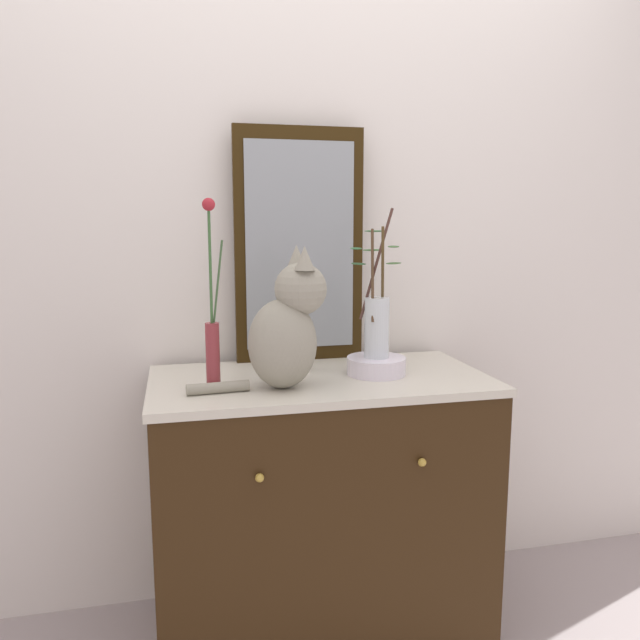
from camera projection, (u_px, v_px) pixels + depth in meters
ground_plane at (320, 630)px, 2.06m from camera, size 6.00×6.00×0.00m
wall_back at (298, 238)px, 2.19m from camera, size 4.40×0.08×2.60m
sideboard at (320, 508)px, 1.99m from camera, size 1.05×0.57×0.88m
mirror_leaning at (300, 246)px, 2.10m from camera, size 0.45×0.03×0.80m
cat_sitting at (287, 327)px, 1.77m from camera, size 0.41×0.20×0.41m
vase_slim_green at (212, 333)px, 1.74m from camera, size 0.06×0.04×0.55m
bowl_porcelain at (376, 366)px, 1.95m from camera, size 0.19×0.19×0.06m
vase_glass_clear at (377, 319)px, 1.93m from camera, size 0.17×0.18×0.47m
candle_pillar at (304, 351)px, 1.98m from camera, size 0.04×0.04×0.15m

